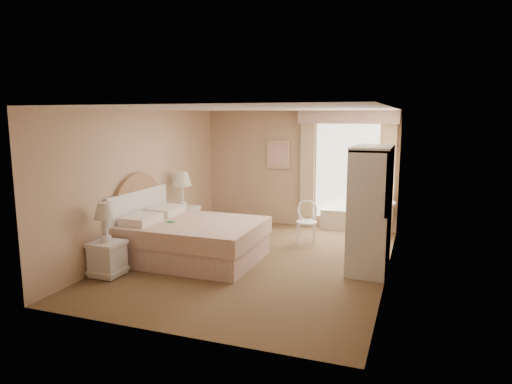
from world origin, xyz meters
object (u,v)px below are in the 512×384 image
at_px(cafe_chair, 307,218).
at_px(armoire, 371,219).
at_px(nightstand_near, 107,249).
at_px(bed, 187,238).
at_px(round_table, 378,213).
at_px(nightstand_far, 182,214).

xyz_separation_m(cafe_chair, armoire, (1.29, -1.14, 0.33)).
bearing_deg(cafe_chair, nightstand_near, -138.37).
bearing_deg(cafe_chair, armoire, -50.18).
bearing_deg(armoire, cafe_chair, 138.36).
xyz_separation_m(bed, round_table, (2.87, 2.68, 0.10)).
bearing_deg(armoire, bed, -169.72).
distance_m(bed, armoire, 3.01).
height_order(bed, nightstand_far, bed).
distance_m(bed, cafe_chair, 2.35).
relative_size(bed, cafe_chair, 2.72).
bearing_deg(armoire, nightstand_far, 170.41).
xyz_separation_m(nightstand_far, cafe_chair, (2.37, 0.53, -0.03)).
xyz_separation_m(bed, nightstand_far, (-0.72, 1.15, 0.13)).
xyz_separation_m(bed, nightstand_near, (-0.72, -1.16, 0.05)).
height_order(bed, round_table, bed).
distance_m(nightstand_near, nightstand_far, 2.31).
relative_size(nightstand_far, cafe_chair, 1.62).
distance_m(bed, round_table, 3.92).
xyz_separation_m(nightstand_near, armoire, (3.65, 1.69, 0.38)).
bearing_deg(round_table, cafe_chair, -140.66).
bearing_deg(round_table, armoire, -88.32).
bearing_deg(nightstand_near, armoire, 24.84).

